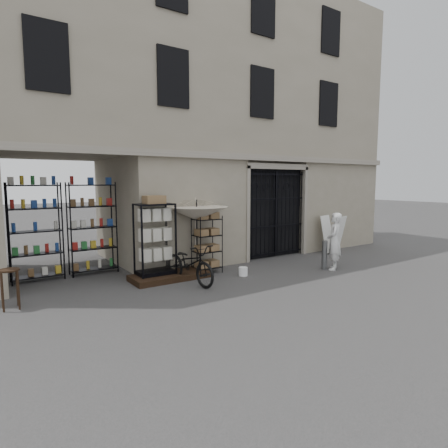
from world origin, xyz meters
TOP-DOWN VIEW (x-y plane):
  - ground at (0.00, 0.00)m, footprint 80.00×80.00m
  - main_building at (0.00, 4.00)m, footprint 14.00×4.00m
  - shop_recess at (-4.50, 2.80)m, footprint 3.00×1.70m
  - shop_shelving at (-4.55, 3.30)m, footprint 2.70×0.50m
  - iron_gate at (1.75, 2.28)m, footprint 2.50×0.21m
  - step_platform at (-2.40, 1.55)m, footprint 2.00×0.90m
  - display_cabinet at (-2.73, 1.68)m, footprint 1.05×0.86m
  - wire_rack at (-1.23, 1.61)m, footprint 0.73×0.55m
  - market_umbrella at (-1.49, 1.71)m, footprint 1.88×1.90m
  - white_bucket at (-0.62, 0.75)m, footprint 0.31×0.31m
  - bicycle at (-2.16, 0.93)m, footprint 0.78×1.07m
  - wooden_stool at (-6.02, 1.24)m, footprint 0.48×0.48m
  - steel_bollard at (1.77, 0.04)m, footprint 0.20×0.20m
  - shopkeeper at (1.98, -0.12)m, footprint 1.48×1.65m
  - easel_sign at (3.88, 1.49)m, footprint 0.77×0.84m

SIDE VIEW (x-z plane):
  - ground at x=0.00m, z-range 0.00..0.00m
  - bicycle at x=-2.16m, z-range -0.95..0.95m
  - shopkeeper at x=1.98m, z-range -0.20..0.20m
  - step_platform at x=-2.40m, z-range 0.00..0.15m
  - white_bucket at x=-0.62m, z-range 0.00..0.23m
  - steel_bollard at x=1.77m, z-range 0.00..0.83m
  - wooden_stool at x=-6.02m, z-range 0.02..0.83m
  - easel_sign at x=3.88m, z-range 0.02..1.32m
  - wire_rack at x=-1.23m, z-range -0.02..1.57m
  - display_cabinet at x=-2.73m, z-range -0.02..1.95m
  - shop_shelving at x=-4.55m, z-range 0.00..2.50m
  - iron_gate at x=1.75m, z-range 0.00..3.00m
  - shop_recess at x=-4.50m, z-range 0.00..3.00m
  - market_umbrella at x=-1.49m, z-range 0.53..2.97m
  - main_building at x=0.00m, z-range 0.00..9.00m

